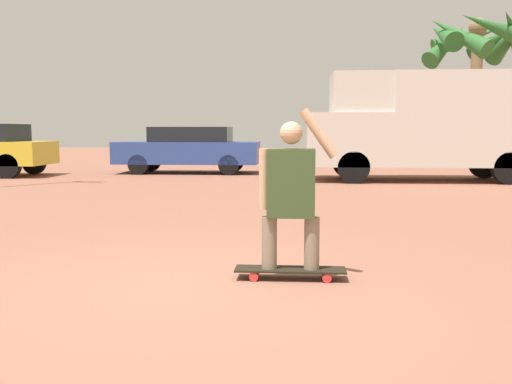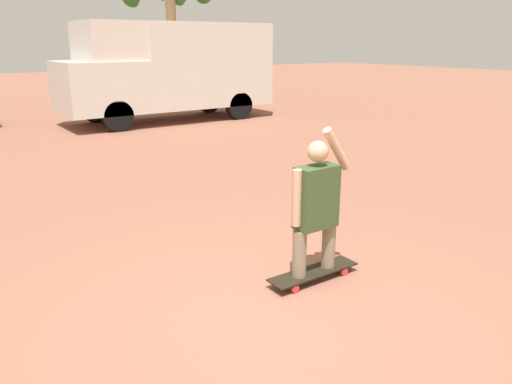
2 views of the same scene
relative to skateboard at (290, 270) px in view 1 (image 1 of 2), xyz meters
The scene contains 6 objects.
ground_plane 0.94m from the skateboard, 156.25° to the right, with size 80.00×80.00×0.00m, color #935B47.
skateboard is the anchor object (origin of this frame).
person_skateboarder 0.76m from the skateboard, behind, with size 0.72×0.22×1.47m.
camper_van 11.37m from the skateboard, 71.33° to the left, with size 6.31×2.20×2.89m.
parked_car_blue 13.42m from the skateboard, 104.82° to the left, with size 4.55×1.77×1.48m.
palm_tree_near_van 18.58m from the skateboard, 68.29° to the left, with size 4.16×4.11×5.70m.
Camera 1 is at (0.91, -4.78, 1.37)m, focal length 40.00 mm.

